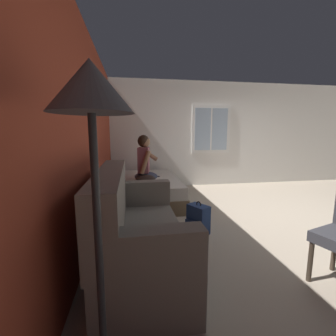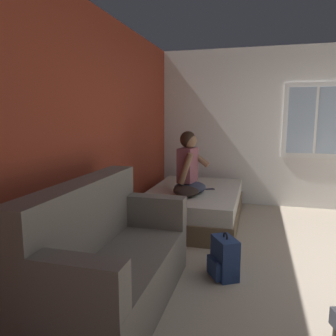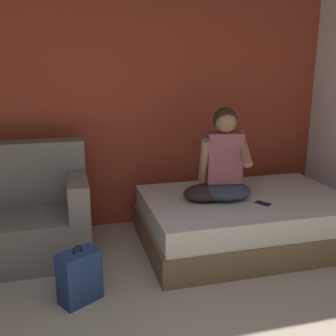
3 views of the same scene
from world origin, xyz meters
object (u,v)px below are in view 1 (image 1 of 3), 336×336
object	(u,v)px
bed	(146,189)
backpack	(198,220)
throw_pillow	(145,178)
floor_lamp	(92,125)
person_seated	(145,162)
cell_phone	(156,177)
couch	(135,233)

from	to	relation	value
bed	backpack	xyz separation A→B (m)	(-1.65, -0.61, -0.04)
throw_pillow	floor_lamp	world-z (taller)	floor_lamp
throw_pillow	floor_lamp	size ratio (longest dim) A/B	0.28
bed	throw_pillow	bearing A→B (deg)	174.86
bed	backpack	world-z (taller)	bed
bed	backpack	bearing A→B (deg)	-159.65
throw_pillow	floor_lamp	xyz separation A→B (m)	(-3.12, 0.41, 0.88)
bed	person_seated	xyz separation A→B (m)	(-0.24, 0.03, 0.60)
backpack	cell_phone	xyz separation A→B (m)	(1.71, 0.39, 0.29)
couch	bed	bearing A→B (deg)	-6.55
throw_pillow	couch	bearing A→B (deg)	173.16
bed	person_seated	size ratio (longest dim) A/B	2.31
couch	backpack	size ratio (longest dim) A/B	3.72
person_seated	backpack	distance (m)	1.68
couch	backpack	world-z (taller)	couch
cell_phone	floor_lamp	size ratio (longest dim) A/B	0.08
throw_pillow	floor_lamp	bearing A→B (deg)	172.59
bed	cell_phone	distance (m)	0.34
throw_pillow	person_seated	bearing A→B (deg)	-0.98
person_seated	bed	bearing A→B (deg)	-8.02
couch	floor_lamp	bearing A→B (deg)	171.64
couch	throw_pillow	distance (m)	1.98
person_seated	throw_pillow	distance (m)	0.33
person_seated	cell_phone	world-z (taller)	person_seated
bed	cell_phone	world-z (taller)	cell_phone
backpack	floor_lamp	bearing A→B (deg)	150.67
couch	person_seated	distance (m)	2.19
bed	floor_lamp	world-z (taller)	floor_lamp
couch	throw_pillow	size ratio (longest dim) A/B	3.55
person_seated	floor_lamp	world-z (taller)	floor_lamp
couch	throw_pillow	bearing A→B (deg)	-6.84
bed	couch	xyz separation A→B (m)	(-2.36, 0.27, 0.16)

